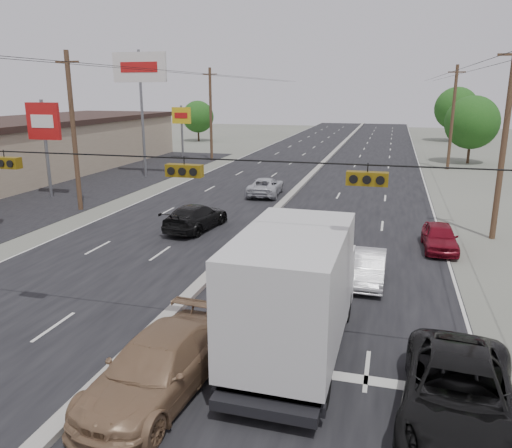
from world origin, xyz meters
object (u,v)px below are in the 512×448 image
at_px(pole_sign_billboard, 140,75).
at_px(box_truck, 296,291).
at_px(oncoming_near, 196,217).
at_px(queue_car_a, 267,236).
at_px(tree_right_far, 456,108).
at_px(red_sedan, 269,285).
at_px(pole_sign_far, 182,120).
at_px(tree_right_mid, 472,122).
at_px(utility_pole_right_b, 504,142).
at_px(utility_pole_right_c, 452,117).
at_px(queue_car_b, 368,268).
at_px(oncoming_far, 266,187).
at_px(black_suv, 458,395).
at_px(utility_pole_left_b, 74,131).
at_px(utility_pole_left_c, 211,114).
at_px(tan_sedan, 157,368).
at_px(queue_car_e, 440,237).
at_px(tree_left_far, 198,117).
at_px(pole_sign_mid, 44,127).

relative_size(pole_sign_billboard, box_truck, 1.41).
bearing_deg(oncoming_near, queue_car_a, 160.42).
height_order(tree_right_far, box_truck, tree_right_far).
height_order(red_sedan, queue_car_a, red_sedan).
height_order(pole_sign_far, tree_right_mid, tree_right_mid).
height_order(utility_pole_right_b, utility_pole_right_c, same).
distance_m(utility_pole_right_c, queue_car_b, 34.00).
relative_size(utility_pole_right_c, queue_car_a, 2.66).
relative_size(utility_pole_right_b, pole_sign_far, 1.67).
xyz_separation_m(queue_car_a, oncoming_far, (-3.29, 12.64, 0.02)).
bearing_deg(oncoming_far, oncoming_near, 78.18).
bearing_deg(box_truck, queue_car_b, 75.45).
bearing_deg(utility_pole_right_b, black_suv, -102.00).
xyz_separation_m(pole_sign_far, black_suv, (24.94, -41.76, -3.64)).
bearing_deg(utility_pole_left_b, black_suv, -38.02).
relative_size(utility_pole_left_b, utility_pole_right_b, 1.00).
relative_size(utility_pole_left_c, utility_pole_right_c, 1.00).
bearing_deg(box_truck, tan_sedan, -134.28).
bearing_deg(tree_right_mid, queue_car_e, -99.33).
bearing_deg(utility_pole_right_b, utility_pole_left_b, 180.00).
relative_size(utility_pole_left_b, pole_sign_billboard, 0.91).
xyz_separation_m(tree_right_far, oncoming_near, (-19.35, -57.48, -4.24)).
bearing_deg(tree_right_mid, utility_pole_left_b, -132.51).
height_order(box_truck, oncoming_far, box_truck).
bearing_deg(utility_pole_left_c, utility_pole_right_b, -45.00).
bearing_deg(queue_car_e, tree_right_far, 81.80).
distance_m(pole_sign_billboard, queue_car_a, 25.31).
xyz_separation_m(box_truck, queue_car_b, (1.78, 6.45, -1.39)).
distance_m(tan_sedan, oncoming_near, 15.91).
height_order(tree_right_far, queue_car_e, tree_right_far).
bearing_deg(pole_sign_billboard, utility_pole_right_b, -25.71).
height_order(tree_left_far, red_sedan, tree_left_far).
height_order(utility_pole_left_c, queue_car_a, utility_pole_left_c).
xyz_separation_m(utility_pole_right_b, oncoming_far, (-14.39, 7.75, -4.45)).
bearing_deg(pole_sign_billboard, tan_sedan, -62.13).
distance_m(pole_sign_far, queue_car_b, 40.22).
height_order(tan_sedan, queue_car_e, tan_sedan).
bearing_deg(tree_right_mid, pole_sign_billboard, -150.05).
bearing_deg(tree_left_far, queue_car_e, -56.56).
bearing_deg(oncoming_near, pole_sign_mid, -14.56).
bearing_deg(tan_sedan, queue_car_e, 67.12).
height_order(tan_sedan, red_sedan, tan_sedan).
bearing_deg(pole_sign_far, utility_pole_right_c, 0.00).
xyz_separation_m(tree_right_far, box_truck, (-11.33, -69.60, -2.94)).
bearing_deg(tree_left_far, tree_right_far, 14.74).
bearing_deg(tree_left_far, queue_car_b, -61.84).
distance_m(pole_sign_billboard, tan_sedan, 35.53).
bearing_deg(utility_pole_right_b, utility_pole_right_c, 90.00).
height_order(oncoming_near, oncoming_far, oncoming_near).
bearing_deg(tan_sedan, oncoming_near, 113.80).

